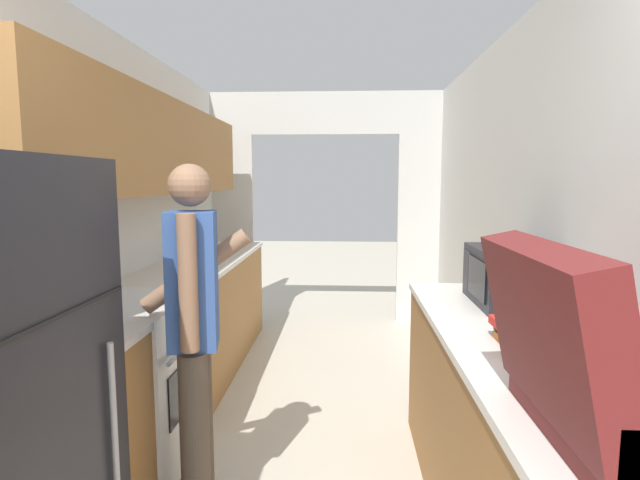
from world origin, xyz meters
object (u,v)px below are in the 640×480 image
(suitcase, at_px, (607,379))
(microwave, at_px, (506,277))
(person, at_px, (194,334))
(book_stack, at_px, (526,331))
(range_oven, at_px, (128,384))

(suitcase, bearing_deg, microwave, 82.04)
(person, relative_size, book_stack, 5.38)
(range_oven, relative_size, person, 0.65)
(range_oven, bearing_deg, microwave, 1.65)
(range_oven, xyz_separation_m, book_stack, (1.87, -0.62, 0.51))
(microwave, relative_size, book_stack, 1.75)
(microwave, bearing_deg, suitcase, -97.96)
(suitcase, relative_size, book_stack, 2.10)
(person, relative_size, suitcase, 2.56)
(person, height_order, suitcase, person)
(book_stack, bearing_deg, range_oven, 161.62)
(person, relative_size, microwave, 3.08)
(suitcase, bearing_deg, range_oven, 143.74)
(range_oven, distance_m, person, 0.75)
(person, bearing_deg, range_oven, 41.94)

